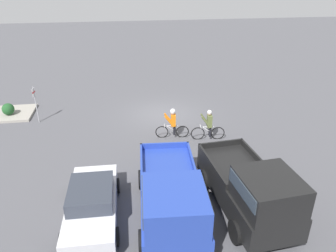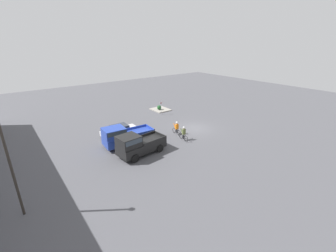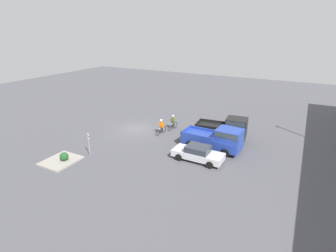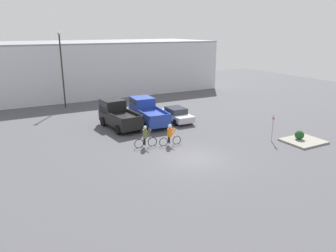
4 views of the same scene
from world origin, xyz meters
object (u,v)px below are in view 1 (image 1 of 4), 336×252
(cyclist_0, at_px, (173,123))
(shrub, at_px, (8,109))
(cyclist_1, at_px, (209,125))
(pickup_truck_1, at_px, (171,198))
(sedan_0, at_px, (92,202))
(fire_lane_sign, at_px, (35,101))
(pickup_truck_0, at_px, (252,189))

(cyclist_0, relative_size, shrub, 2.49)
(cyclist_1, height_order, shrub, cyclist_1)
(cyclist_1, bearing_deg, pickup_truck_1, 64.35)
(shrub, bearing_deg, cyclist_1, 157.99)
(sedan_0, height_order, shrub, sedan_0)
(sedan_0, bearing_deg, pickup_truck_1, 164.11)
(cyclist_0, bearing_deg, pickup_truck_1, 80.60)
(pickup_truck_1, xyz_separation_m, fire_lane_sign, (6.44, -9.63, 0.17))
(pickup_truck_0, bearing_deg, cyclist_0, -74.68)
(sedan_0, relative_size, shrub, 6.11)
(pickup_truck_0, relative_size, fire_lane_sign, 2.36)
(cyclist_0, height_order, cyclist_1, cyclist_1)
(cyclist_0, bearing_deg, fire_lane_sign, -22.13)
(pickup_truck_0, distance_m, sedan_0, 5.73)
(sedan_0, bearing_deg, fire_lane_sign, -67.41)
(cyclist_1, bearing_deg, pickup_truck_0, 89.64)
(cyclist_0, relative_size, fire_lane_sign, 0.82)
(cyclist_0, bearing_deg, shrub, -23.33)
(pickup_truck_0, bearing_deg, cyclist_1, -90.36)
(pickup_truck_1, xyz_separation_m, cyclist_1, (-2.92, -6.09, -0.31))
(pickup_truck_0, relative_size, cyclist_1, 2.89)
(cyclist_1, xyz_separation_m, shrub, (11.31, -4.57, -0.33))
(cyclist_0, bearing_deg, pickup_truck_0, 105.32)
(pickup_truck_0, height_order, shrub, pickup_truck_0)
(fire_lane_sign, height_order, shrub, fire_lane_sign)
(pickup_truck_1, distance_m, fire_lane_sign, 11.59)
(sedan_0, bearing_deg, cyclist_1, -137.02)
(pickup_truck_0, height_order, fire_lane_sign, pickup_truck_0)
(cyclist_0, distance_m, cyclist_1, 1.90)
(pickup_truck_0, relative_size, sedan_0, 1.18)
(pickup_truck_1, bearing_deg, fire_lane_sign, -56.22)
(pickup_truck_0, xyz_separation_m, fire_lane_sign, (9.33, -9.62, 0.12))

